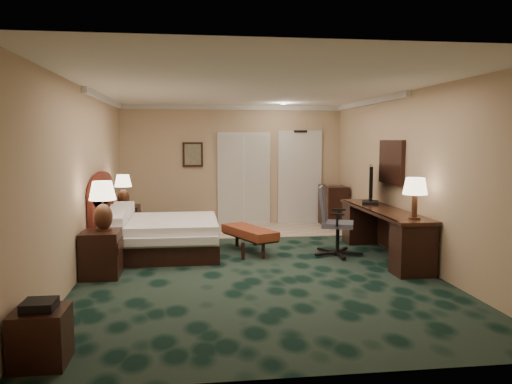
{
  "coord_description": "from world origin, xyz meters",
  "views": [
    {
      "loc": [
        -0.95,
        -7.56,
        1.93
      ],
      "look_at": [
        0.12,
        0.6,
        1.07
      ],
      "focal_mm": 35.0,
      "sensor_mm": 36.0,
      "label": 1
    }
  ],
  "objects": [
    {
      "name": "wall_mirror",
      "position": [
        2.46,
        0.6,
        1.55
      ],
      "size": [
        0.05,
        0.95,
        0.75
      ],
      "primitive_type": "cube",
      "color": "white",
      "rests_on": "wall_right"
    },
    {
      "name": "closet_doors",
      "position": [
        0.25,
        3.71,
        1.05
      ],
      "size": [
        1.2,
        0.06,
        2.1
      ],
      "primitive_type": "cube",
      "color": "#B9B7A4",
      "rests_on": "ground"
    },
    {
      "name": "lamp_far",
      "position": [
        -2.24,
        2.19,
        0.96
      ],
      "size": [
        0.37,
        0.37,
        0.61
      ],
      "primitive_type": null,
      "rotation": [
        0.0,
        0.0,
        -0.15
      ],
      "color": "black",
      "rests_on": "nightstand_far"
    },
    {
      "name": "bed",
      "position": [
        -1.46,
        0.86,
        0.3
      ],
      "size": [
        1.88,
        1.74,
        0.6
      ],
      "primitive_type": "cube",
      "color": "white",
      "rests_on": "ground"
    },
    {
      "name": "crown_molding",
      "position": [
        0.0,
        0.0,
        2.65
      ],
      "size": [
        5.0,
        7.5,
        0.1
      ],
      "primitive_type": null,
      "color": "silver",
      "rests_on": "wall_back"
    },
    {
      "name": "minibar",
      "position": [
        2.21,
        3.2,
        0.45
      ],
      "size": [
        0.48,
        0.86,
        0.91
      ],
      "primitive_type": "cube",
      "color": "black",
      "rests_on": "ground"
    },
    {
      "name": "headboard",
      "position": [
        -2.44,
        1.0,
        0.7
      ],
      "size": [
        0.12,
        2.0,
        1.4
      ],
      "primitive_type": null,
      "color": "#501C15",
      "rests_on": "ground"
    },
    {
      "name": "tv",
      "position": [
        2.2,
        0.86,
        1.14
      ],
      "size": [
        0.37,
        0.85,
        0.68
      ],
      "primitive_type": "cube",
      "rotation": [
        0.0,
        0.0,
        -0.35
      ],
      "color": "black",
      "rests_on": "desk"
    },
    {
      "name": "wall_art",
      "position": [
        -0.9,
        3.71,
        1.6
      ],
      "size": [
        0.45,
        0.06,
        0.55
      ],
      "primitive_type": "cube",
      "color": "#46594E",
      "rests_on": "wall_back"
    },
    {
      "name": "floor",
      "position": [
        0.0,
        0.0,
        0.0
      ],
      "size": [
        5.0,
        7.5,
        0.0
      ],
      "primitive_type": "cube",
      "color": "black",
      "rests_on": "ground"
    },
    {
      "name": "tile_patch",
      "position": [
        0.9,
        2.9,
        0.01
      ],
      "size": [
        3.2,
        1.7,
        0.01
      ],
      "primitive_type": "cube",
      "color": "beige",
      "rests_on": "ground"
    },
    {
      "name": "desk",
      "position": [
        2.18,
        0.22,
        0.4
      ],
      "size": [
        0.6,
        2.76,
        0.8
      ],
      "primitive_type": "cube",
      "color": "black",
      "rests_on": "ground"
    },
    {
      "name": "desk_lamp",
      "position": [
        2.21,
        -0.86,
        1.1
      ],
      "size": [
        0.44,
        0.44,
        0.61
      ],
      "primitive_type": null,
      "rotation": [
        0.0,
        0.0,
        0.32
      ],
      "color": "black",
      "rests_on": "desk"
    },
    {
      "name": "nightstand_far",
      "position": [
        -2.22,
        2.24,
        0.33
      ],
      "size": [
        0.52,
        0.6,
        0.66
      ],
      "primitive_type": "cube",
      "color": "black",
      "rests_on": "ground"
    },
    {
      "name": "wall_right",
      "position": [
        2.5,
        0.0,
        1.35
      ],
      "size": [
        0.0,
        7.5,
        2.7
      ],
      "primitive_type": "cube",
      "color": "tan",
      "rests_on": "ground"
    },
    {
      "name": "ceiling",
      "position": [
        0.0,
        0.0,
        2.7
      ],
      "size": [
        5.0,
        7.5,
        0.0
      ],
      "primitive_type": "cube",
      "color": "white",
      "rests_on": "wall_back"
    },
    {
      "name": "bed_bench",
      "position": [
        0.04,
        0.84,
        0.21
      ],
      "size": [
        0.91,
        1.31,
        0.42
      ],
      "primitive_type": "cube",
      "rotation": [
        0.0,
        0.0,
        0.43
      ],
      "color": "brown",
      "rests_on": "ground"
    },
    {
      "name": "wall_left",
      "position": [
        -2.5,
        0.0,
        1.35
      ],
      "size": [
        0.0,
        7.5,
        2.7
      ],
      "primitive_type": "cube",
      "color": "tan",
      "rests_on": "ground"
    },
    {
      "name": "nightstand_near",
      "position": [
        -2.22,
        -0.42,
        0.33
      ],
      "size": [
        0.52,
        0.6,
        0.65
      ],
      "primitive_type": "cube",
      "color": "black",
      "rests_on": "ground"
    },
    {
      "name": "side_table",
      "position": [
        -2.25,
        -3.22,
        0.24
      ],
      "size": [
        0.45,
        0.45,
        0.48
      ],
      "primitive_type": "cube",
      "color": "black",
      "rests_on": "ground"
    },
    {
      "name": "lamp_near",
      "position": [
        -2.18,
        -0.4,
        1.0
      ],
      "size": [
        0.42,
        0.42,
        0.7
      ],
      "primitive_type": null,
      "rotation": [
        0.0,
        0.0,
        -0.15
      ],
      "color": "black",
      "rests_on": "nightstand_near"
    },
    {
      "name": "wall_front",
      "position": [
        0.0,
        -3.75,
        1.35
      ],
      "size": [
        5.0,
        0.0,
        2.7
      ],
      "primitive_type": "cube",
      "color": "tan",
      "rests_on": "ground"
    },
    {
      "name": "desk_chair",
      "position": [
        1.47,
        0.41,
        0.58
      ],
      "size": [
        0.84,
        0.82,
        1.16
      ],
      "primitive_type": null,
      "rotation": [
        0.0,
        0.0,
        -0.34
      ],
      "color": "#444450",
      "rests_on": "ground"
    },
    {
      "name": "entry_door",
      "position": [
        1.55,
        3.72,
        1.05
      ],
      "size": [
        1.02,
        0.06,
        2.18
      ],
      "primitive_type": "cube",
      "color": "silver",
      "rests_on": "ground"
    },
    {
      "name": "wall_back",
      "position": [
        0.0,
        3.75,
        1.35
      ],
      "size": [
        5.0,
        0.0,
        2.7
      ],
      "primitive_type": "cube",
      "color": "tan",
      "rests_on": "ground"
    }
  ]
}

